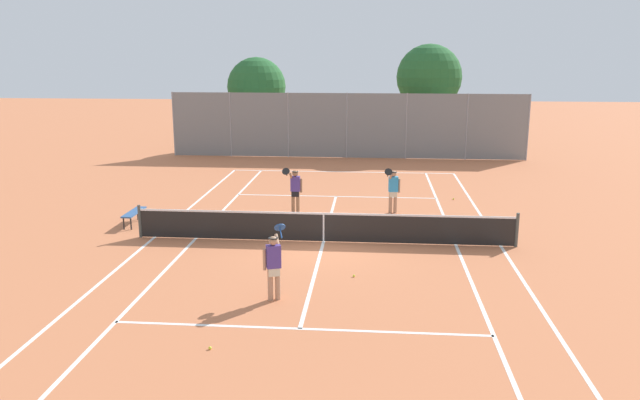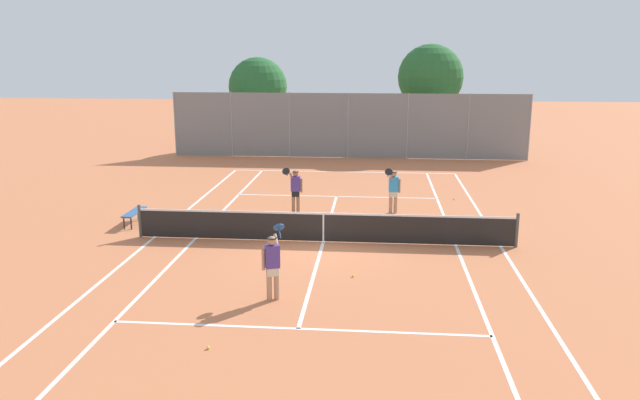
{
  "view_description": "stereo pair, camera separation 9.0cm",
  "coord_description": "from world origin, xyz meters",
  "px_view_note": "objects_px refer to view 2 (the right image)",
  "views": [
    {
      "loc": [
        1.51,
        -18.81,
        5.83
      ],
      "look_at": [
        -0.24,
        1.5,
        1.0
      ],
      "focal_mm": 35.0,
      "sensor_mm": 36.0,
      "label": 1
    },
    {
      "loc": [
        1.6,
        -18.8,
        5.83
      ],
      "look_at": [
        -0.24,
        1.5,
        1.0
      ],
      "focal_mm": 35.0,
      "sensor_mm": 36.0,
      "label": 2
    }
  ],
  "objects_px": {
    "tennis_net": "(323,226)",
    "loose_tennis_ball_1": "(454,199)",
    "player_far_left": "(296,188)",
    "player_far_right": "(393,189)",
    "tree_behind_left": "(259,88)",
    "loose_tennis_ball_2": "(353,276)",
    "loose_tennis_ball_0": "(208,348)",
    "tree_behind_right": "(432,79)",
    "courtside_bench": "(134,213)",
    "player_near_side": "(272,263)"
  },
  "relations": [
    {
      "from": "player_far_left",
      "to": "courtside_bench",
      "type": "relative_size",
      "value": 1.18
    },
    {
      "from": "tennis_net",
      "to": "courtside_bench",
      "type": "xyz_separation_m",
      "value": [
        -6.72,
        1.47,
        -0.1
      ]
    },
    {
      "from": "player_far_left",
      "to": "tree_behind_right",
      "type": "relative_size",
      "value": 0.28
    },
    {
      "from": "loose_tennis_ball_2",
      "to": "tree_behind_right",
      "type": "relative_size",
      "value": 0.01
    },
    {
      "from": "loose_tennis_ball_1",
      "to": "tree_behind_right",
      "type": "height_order",
      "value": "tree_behind_right"
    },
    {
      "from": "tennis_net",
      "to": "loose_tennis_ball_1",
      "type": "xyz_separation_m",
      "value": [
        4.8,
        6.23,
        -0.48
      ]
    },
    {
      "from": "player_near_side",
      "to": "tree_behind_right",
      "type": "distance_m",
      "value": 24.75
    },
    {
      "from": "player_far_right",
      "to": "loose_tennis_ball_2",
      "type": "height_order",
      "value": "player_far_right"
    },
    {
      "from": "player_far_left",
      "to": "player_far_right",
      "type": "bearing_deg",
      "value": 3.83
    },
    {
      "from": "courtside_bench",
      "to": "tree_behind_right",
      "type": "relative_size",
      "value": 0.24
    },
    {
      "from": "player_far_right",
      "to": "loose_tennis_ball_1",
      "type": "xyz_separation_m",
      "value": [
        2.53,
        2.4,
        -0.89
      ]
    },
    {
      "from": "tennis_net",
      "to": "courtside_bench",
      "type": "distance_m",
      "value": 6.88
    },
    {
      "from": "player_far_right",
      "to": "loose_tennis_ball_0",
      "type": "xyz_separation_m",
      "value": [
        -3.97,
        -11.35,
        -0.89
      ]
    },
    {
      "from": "loose_tennis_ball_0",
      "to": "loose_tennis_ball_2",
      "type": "relative_size",
      "value": 1.0
    },
    {
      "from": "player_near_side",
      "to": "loose_tennis_ball_1",
      "type": "distance_m",
      "value": 12.42
    },
    {
      "from": "player_far_left",
      "to": "tree_behind_left",
      "type": "height_order",
      "value": "tree_behind_left"
    },
    {
      "from": "loose_tennis_ball_1",
      "to": "player_far_right",
      "type": "bearing_deg",
      "value": -136.56
    },
    {
      "from": "tennis_net",
      "to": "tree_behind_left",
      "type": "relative_size",
      "value": 2.15
    },
    {
      "from": "player_far_left",
      "to": "loose_tennis_ball_1",
      "type": "bearing_deg",
      "value": 23.22
    },
    {
      "from": "tree_behind_left",
      "to": "tennis_net",
      "type": "bearing_deg",
      "value": -73.93
    },
    {
      "from": "tree_behind_right",
      "to": "loose_tennis_ball_2",
      "type": "bearing_deg",
      "value": -99.57
    },
    {
      "from": "player_far_left",
      "to": "loose_tennis_ball_0",
      "type": "height_order",
      "value": "player_far_left"
    },
    {
      "from": "loose_tennis_ball_1",
      "to": "player_near_side",
      "type": "bearing_deg",
      "value": -116.97
    },
    {
      "from": "courtside_bench",
      "to": "tree_behind_left",
      "type": "bearing_deg",
      "value": 86.58
    },
    {
      "from": "player_far_left",
      "to": "loose_tennis_ball_1",
      "type": "relative_size",
      "value": 26.88
    },
    {
      "from": "loose_tennis_ball_2",
      "to": "loose_tennis_ball_1",
      "type": "bearing_deg",
      "value": 68.12
    },
    {
      "from": "loose_tennis_ball_2",
      "to": "tree_behind_right",
      "type": "xyz_separation_m",
      "value": [
        3.74,
        22.15,
        4.28
      ]
    },
    {
      "from": "tennis_net",
      "to": "loose_tennis_ball_0",
      "type": "distance_m",
      "value": 7.72
    },
    {
      "from": "player_far_left",
      "to": "loose_tennis_ball_2",
      "type": "relative_size",
      "value": 26.88
    },
    {
      "from": "player_far_right",
      "to": "loose_tennis_ball_2",
      "type": "bearing_deg",
      "value": -99.93
    },
    {
      "from": "tree_behind_left",
      "to": "tree_behind_right",
      "type": "bearing_deg",
      "value": -2.91
    },
    {
      "from": "tennis_net",
      "to": "loose_tennis_ball_1",
      "type": "distance_m",
      "value": 7.88
    },
    {
      "from": "tennis_net",
      "to": "player_far_right",
      "type": "bearing_deg",
      "value": 59.31
    },
    {
      "from": "player_far_right",
      "to": "loose_tennis_ball_1",
      "type": "relative_size",
      "value": 26.88
    },
    {
      "from": "tennis_net",
      "to": "tree_behind_left",
      "type": "xyz_separation_m",
      "value": [
        -5.64,
        19.58,
        3.17
      ]
    },
    {
      "from": "player_far_left",
      "to": "loose_tennis_ball_0",
      "type": "bearing_deg",
      "value": -91.79
    },
    {
      "from": "tennis_net",
      "to": "player_near_side",
      "type": "relative_size",
      "value": 6.76
    },
    {
      "from": "player_far_right",
      "to": "courtside_bench",
      "type": "distance_m",
      "value": 9.31
    },
    {
      "from": "loose_tennis_ball_1",
      "to": "loose_tennis_ball_2",
      "type": "distance_m",
      "value": 10.04
    },
    {
      "from": "loose_tennis_ball_0",
      "to": "courtside_bench",
      "type": "bearing_deg",
      "value": 119.23
    },
    {
      "from": "player_near_side",
      "to": "tennis_net",
      "type": "bearing_deg",
      "value": 80.41
    },
    {
      "from": "loose_tennis_ball_0",
      "to": "tennis_net",
      "type": "bearing_deg",
      "value": 77.31
    },
    {
      "from": "loose_tennis_ball_0",
      "to": "tree_behind_left",
      "type": "height_order",
      "value": "tree_behind_left"
    },
    {
      "from": "tennis_net",
      "to": "loose_tennis_ball_1",
      "type": "relative_size",
      "value": 181.82
    },
    {
      "from": "tennis_net",
      "to": "loose_tennis_ball_2",
      "type": "relative_size",
      "value": 181.82
    },
    {
      "from": "player_far_right",
      "to": "tree_behind_left",
      "type": "relative_size",
      "value": 0.32
    },
    {
      "from": "tennis_net",
      "to": "loose_tennis_ball_0",
      "type": "relative_size",
      "value": 181.82
    },
    {
      "from": "player_far_left",
      "to": "player_far_right",
      "type": "xyz_separation_m",
      "value": [
        3.62,
        0.24,
        0.0
      ]
    },
    {
      "from": "tennis_net",
      "to": "tree_behind_right",
      "type": "height_order",
      "value": "tree_behind_right"
    },
    {
      "from": "player_far_right",
      "to": "tree_behind_right",
      "type": "distance_m",
      "value": 15.8
    }
  ]
}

